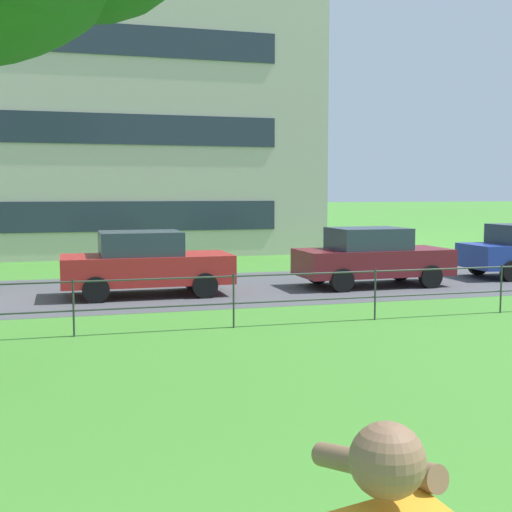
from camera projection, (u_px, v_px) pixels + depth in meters
street_strip at (187, 290)px, 17.12m from camera, size 80.00×6.13×0.01m
park_fence at (234, 292)px, 12.28m from camera, size 28.27×0.04×1.00m
car_red_right at (145, 263)px, 16.11m from camera, size 4.01×1.83×1.54m
car_maroon_far_right at (372, 257)px, 17.73m from camera, size 4.02×1.86×1.54m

